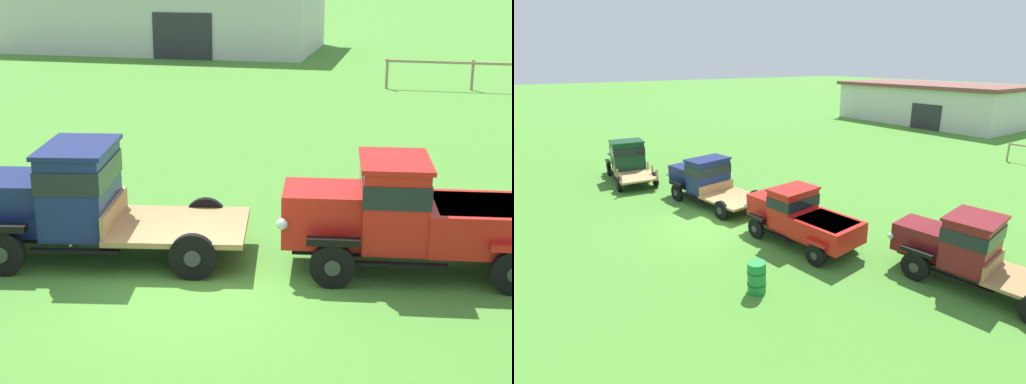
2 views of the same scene
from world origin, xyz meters
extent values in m
plane|color=#47842D|center=(0.00, 0.00, 0.00)|extent=(240.00, 240.00, 0.00)
cube|color=silver|center=(-11.83, 32.37, 1.88)|extent=(17.87, 8.60, 3.76)
cube|color=#2D2D33|center=(-9.15, 28.03, 1.20)|extent=(3.20, 0.08, 2.40)
cylinder|color=#997F60|center=(1.85, 21.10, 0.62)|extent=(0.12, 0.12, 1.23)
cylinder|color=#997F60|center=(5.26, 21.51, 0.62)|extent=(0.12, 0.12, 1.23)
cylinder|color=black|center=(-3.45, -0.06, 0.41)|extent=(0.84, 0.28, 0.83)
cylinder|color=#2D2D2D|center=(-3.44, -0.15, 0.41)|extent=(0.29, 0.08, 0.29)
cylinder|color=black|center=(-3.79, 1.94, 0.41)|extent=(0.84, 0.28, 0.83)
cylinder|color=#2D2D2D|center=(-3.81, 2.03, 0.41)|extent=(0.29, 0.08, 0.29)
cylinder|color=black|center=(-0.17, 0.50, 0.41)|extent=(0.84, 0.28, 0.83)
cylinder|color=#2D2D2D|center=(-0.15, 0.42, 0.41)|extent=(0.29, 0.08, 0.29)
cylinder|color=black|center=(-0.51, 2.51, 0.41)|extent=(0.84, 0.28, 0.83)
cylinder|color=#2D2D2D|center=(-0.53, 2.59, 0.41)|extent=(0.29, 0.08, 0.29)
cube|color=black|center=(-2.12, 1.20, 0.49)|extent=(5.02, 1.93, 0.12)
cube|color=#141E51|center=(-3.88, 0.90, 1.03)|extent=(1.97, 1.70, 0.95)
cube|color=black|center=(-3.79, 1.94, 0.88)|extent=(0.97, 0.36, 0.12)
cube|color=#141E51|center=(-2.47, 1.14, 1.29)|extent=(1.40, 1.95, 1.48)
cube|color=black|center=(-2.47, 1.14, 1.62)|extent=(1.45, 2.00, 0.41)
cube|color=#141E51|center=(-2.47, 1.14, 2.07)|extent=(1.53, 2.05, 0.08)
cube|color=black|center=(-2.19, 0.17, 0.47)|extent=(1.56, 0.40, 0.05)
cube|color=black|center=(-2.53, 2.14, 0.47)|extent=(1.56, 0.40, 0.05)
cube|color=#9E7547|center=(-0.70, 1.44, 0.60)|extent=(2.78, 2.46, 0.10)
cube|color=#9E7547|center=(-1.88, 1.24, 0.83)|extent=(0.41, 1.92, 0.44)
cylinder|color=black|center=(2.21, 0.69, 0.38)|extent=(0.78, 0.27, 0.77)
cylinder|color=#2D2D2D|center=(2.22, 0.59, 0.38)|extent=(0.27, 0.06, 0.27)
cylinder|color=black|center=(1.98, 2.50, 0.38)|extent=(0.78, 0.27, 0.77)
cylinder|color=#2D2D2D|center=(1.97, 2.60, 0.38)|extent=(0.27, 0.06, 0.27)
cylinder|color=black|center=(4.92, 2.86, 0.38)|extent=(0.78, 0.27, 0.77)
cylinder|color=#2D2D2D|center=(4.91, 2.97, 0.38)|extent=(0.27, 0.06, 0.27)
cube|color=black|center=(3.50, 1.77, 0.46)|extent=(4.32, 1.51, 0.12)
cube|color=red|center=(1.89, 1.57, 0.99)|extent=(1.51, 1.43, 0.94)
cube|color=silver|center=(1.25, 1.49, 0.95)|extent=(0.18, 1.00, 0.71)
sphere|color=silver|center=(1.32, 0.81, 1.02)|extent=(0.20, 0.20, 0.20)
sphere|color=silver|center=(1.15, 2.17, 1.02)|extent=(0.20, 0.20, 0.20)
cube|color=black|center=(2.21, 0.69, 0.82)|extent=(0.90, 0.31, 0.12)
cube|color=black|center=(1.98, 2.50, 0.82)|extent=(0.90, 0.31, 0.12)
cube|color=red|center=(3.11, 1.72, 1.23)|extent=(1.28, 1.73, 1.42)
cube|color=black|center=(3.11, 1.72, 1.55)|extent=(1.33, 1.77, 0.40)
cube|color=red|center=(3.11, 1.72, 1.98)|extent=(1.40, 1.81, 0.08)
cube|color=black|center=(3.33, 0.85, 0.44)|extent=(1.53, 0.33, 0.05)
cube|color=black|center=(3.11, 2.62, 0.44)|extent=(1.53, 0.33, 0.05)
cube|color=red|center=(4.71, 1.92, 0.89)|extent=(2.33, 1.93, 0.74)
cube|color=black|center=(4.71, 1.92, 1.23)|extent=(1.96, 1.63, 0.06)
cube|color=red|center=(4.92, 2.86, 0.82)|extent=(0.86, 0.30, 0.12)
camera|label=1|loc=(3.61, -11.43, 5.41)|focal=55.00mm
camera|label=2|loc=(13.75, -6.95, 6.39)|focal=28.00mm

